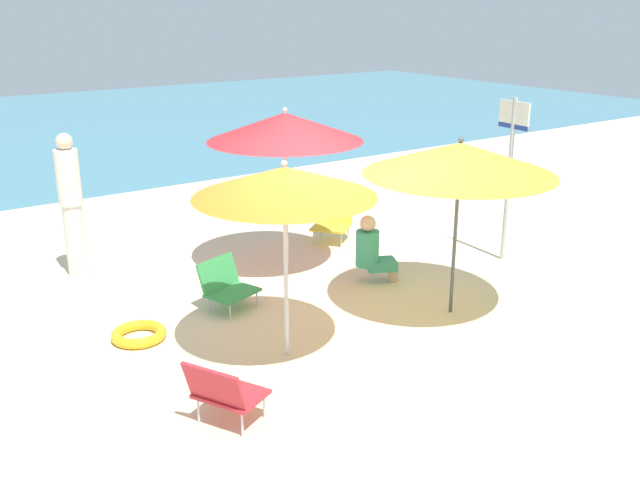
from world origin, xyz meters
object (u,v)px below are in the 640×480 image
object	(u,v)px
beach_chair_b	(333,219)
beach_chair_c	(226,284)
beach_chair_a	(223,391)
person_b	(71,204)
umbrella_red	(285,127)
umbrella_yellow	(460,159)
person_a	(372,250)
umbrella_orange	(284,182)
warning_sign	(511,156)
swim_ring	(139,334)

from	to	relation	value
beach_chair_b	beach_chair_c	world-z (taller)	beach_chair_b
beach_chair_a	person_b	distance (m)	4.20
umbrella_red	umbrella_yellow	world-z (taller)	umbrella_red
person_a	umbrella_orange	bearing A→B (deg)	-126.80
beach_chair_a	beach_chair_c	distance (m)	2.45
beach_chair_b	beach_chair_a	bearing A→B (deg)	4.84
person_b	umbrella_orange	bearing A→B (deg)	147.25
umbrella_yellow	person_a	size ratio (longest dim) A/B	2.37
umbrella_orange	beach_chair_a	xyz separation A→B (m)	(-1.10, -0.78, -1.43)
umbrella_yellow	warning_sign	world-z (taller)	warning_sign
umbrella_orange	umbrella_yellow	world-z (taller)	umbrella_yellow
umbrella_red	beach_chair_a	size ratio (longest dim) A/B	2.97
swim_ring	warning_sign	bearing A→B (deg)	-5.46
umbrella_red	umbrella_yellow	distance (m)	2.35
swim_ring	umbrella_orange	bearing A→B (deg)	-47.12
umbrella_red	beach_chair_c	xyz separation A→B (m)	(-1.23, -0.65, -1.58)
beach_chair_b	beach_chair_c	xyz separation A→B (m)	(-2.44, -1.30, -0.04)
person_a	person_b	bearing A→B (deg)	165.65
umbrella_red	person_b	world-z (taller)	umbrella_red
person_a	umbrella_yellow	bearing A→B (deg)	-56.82
person_b	umbrella_red	bearing A→B (deg)	-169.78
beach_chair_b	swim_ring	bearing A→B (deg)	-16.08
umbrella_orange	beach_chair_c	world-z (taller)	umbrella_orange
umbrella_red	swim_ring	xyz separation A→B (m)	(-2.37, -0.87, -1.81)
beach_chair_b	swim_ring	size ratio (longest dim) A/B	1.40
umbrella_orange	beach_chair_b	xyz separation A→B (m)	(2.49, 2.68, -1.44)
warning_sign	umbrella_red	bearing A→B (deg)	156.63
beach_chair_a	warning_sign	world-z (taller)	warning_sign
person_a	swim_ring	distance (m)	2.99
beach_chair_b	person_b	distance (m)	3.64
swim_ring	beach_chair_c	bearing A→B (deg)	11.00
beach_chair_c	person_b	distance (m)	2.36
beach_chair_a	person_b	world-z (taller)	person_b
umbrella_orange	person_b	distance (m)	3.62
umbrella_orange	beach_chair_c	size ratio (longest dim) A/B	2.89
person_b	swim_ring	xyz separation A→B (m)	(-0.06, -2.21, -0.88)
swim_ring	person_b	bearing A→B (deg)	88.56
person_b	swim_ring	distance (m)	2.38
beach_chair_a	beach_chair_b	size ratio (longest dim) A/B	0.89
umbrella_orange	warning_sign	bearing A→B (deg)	10.04
beach_chair_a	beach_chair_b	world-z (taller)	beach_chair_b
umbrella_orange	person_a	distance (m)	2.52
beach_chair_c	swim_ring	bearing A→B (deg)	-97.44
person_a	person_b	size ratio (longest dim) A/B	0.48
umbrella_red	beach_chair_b	xyz separation A→B (m)	(1.21, 0.65, -1.54)
umbrella_yellow	beach_chair_a	size ratio (longest dim) A/B	2.91
beach_chair_c	person_b	size ratio (longest dim) A/B	0.37
umbrella_yellow	umbrella_red	bearing A→B (deg)	109.46
beach_chair_a	beach_chair_b	distance (m)	4.98
beach_chair_c	umbrella_red	bearing A→B (deg)	99.44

